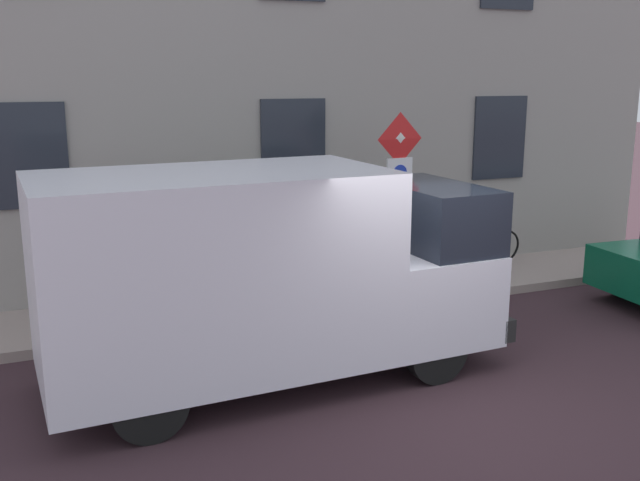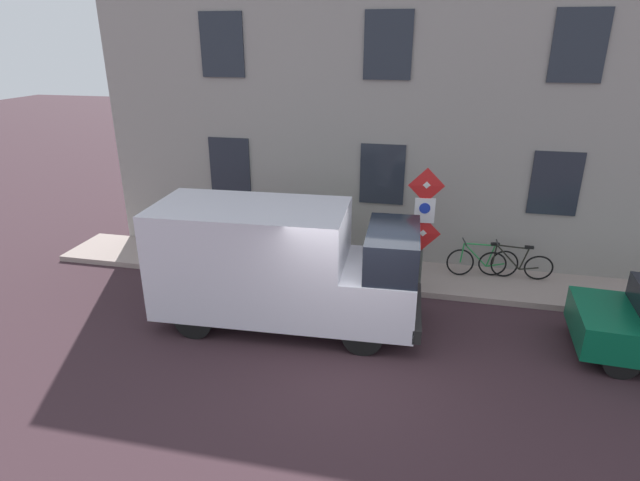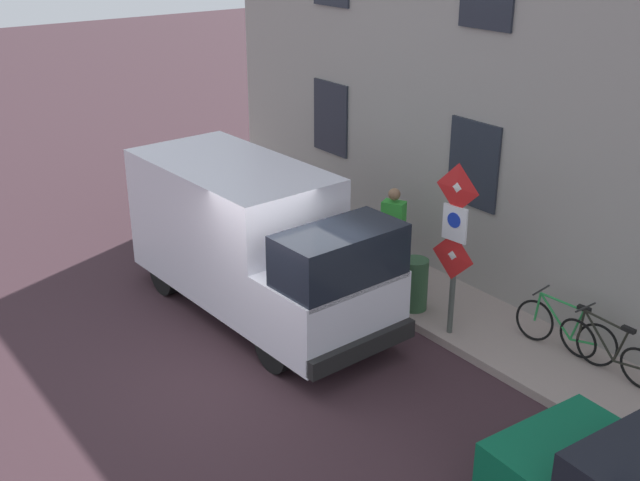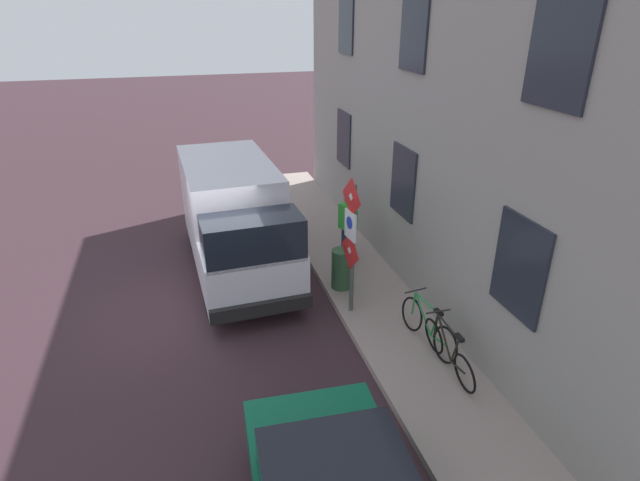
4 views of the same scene
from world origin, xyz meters
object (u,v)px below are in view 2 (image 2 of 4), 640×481
Objects in this scene: bicycle_green at (482,261)px; pedestrian at (335,233)px; delivery_van at (281,263)px; litter_bin at (379,264)px; sign_post_stacked at (424,218)px; bicycle_black at (515,264)px.

bicycle_green is 3.63m from pedestrian.
delivery_van reaches higher than litter_bin.
litter_bin is at bearing 81.13° from sign_post_stacked.
pedestrian is (-0.34, 4.33, 0.56)m from bicycle_black.
pedestrian is at bearing 74.18° from delivery_van.
bicycle_black is at bearing -74.65° from litter_bin.
sign_post_stacked reaches higher than pedestrian.
sign_post_stacked reaches higher than litter_bin.
litter_bin is (-0.87, 3.16, 0.08)m from bicycle_black.
bicycle_green is (1.02, -1.45, -1.34)m from sign_post_stacked.
bicycle_green is 2.55m from litter_bin.
pedestrian is at bearing -2.14° from bicycle_green.
sign_post_stacked is 1.59m from litter_bin.
litter_bin reaches higher than bicycle_black.
bicycle_black is 4.38m from pedestrian.
pedestrian reaches higher than litter_bin.
bicycle_black is 0.99× the size of pedestrian.
bicycle_black is 3.28m from litter_bin.
delivery_van is 6.02× the size of litter_bin.
pedestrian is at bearing 65.81° from litter_bin.
pedestrian reaches higher than bicycle_black.
delivery_van is at bearing 27.35° from bicycle_green.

